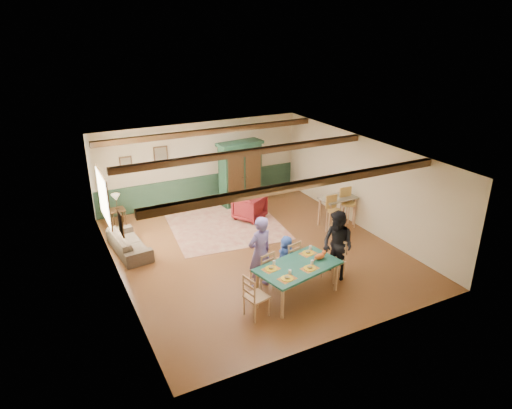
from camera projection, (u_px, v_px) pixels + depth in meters
name	position (u px, v px, depth m)	size (l,w,h in m)	color
floor	(255.00, 250.00, 12.25)	(8.00, 8.00, 0.00)	#5B3219
wall_back	(200.00, 163.00, 15.05)	(7.00, 0.02, 2.70)	beige
wall_left	(116.00, 230.00, 10.28)	(0.02, 8.00, 2.70)	beige
wall_right	(362.00, 183.00, 13.21)	(0.02, 8.00, 2.70)	beige
ceiling	(254.00, 153.00, 11.23)	(7.00, 8.00, 0.02)	white
wainscot_back	(202.00, 189.00, 15.37)	(6.95, 0.03, 0.90)	#1E3726
ceiling_beam_front	(305.00, 184.00, 9.37)	(6.95, 0.16, 0.16)	black
ceiling_beam_mid	(247.00, 152.00, 11.60)	(6.95, 0.16, 0.16)	black
ceiling_beam_back	(210.00, 132.00, 13.74)	(6.95, 0.16, 0.16)	black
window_left	(103.00, 197.00, 11.62)	(0.06, 1.60, 1.30)	white
picture_left_wall	(121.00, 223.00, 9.64)	(0.04, 0.42, 0.52)	gray
picture_back_a	(161.00, 155.00, 14.31)	(0.45, 0.04, 0.55)	gray
picture_back_b	(126.00, 164.00, 13.90)	(0.38, 0.04, 0.48)	gray
dining_table	(297.00, 281.00, 10.10)	(1.84, 1.02, 0.77)	#1C5B48
dining_chair_far_left	(262.00, 270.00, 10.35)	(0.43, 0.45, 0.97)	tan
dining_chair_far_right	(289.00, 258.00, 10.83)	(0.43, 0.45, 0.97)	tan
dining_chair_end_left	(256.00, 296.00, 9.38)	(0.43, 0.45, 0.97)	tan
dining_chair_end_right	(334.00, 260.00, 10.75)	(0.43, 0.45, 0.97)	tan
person_man	(260.00, 253.00, 10.26)	(0.64, 0.42, 1.76)	#725FA3
person_woman	(337.00, 245.00, 10.67)	(0.82, 0.64, 1.69)	black
person_child	(286.00, 256.00, 10.88)	(0.50, 0.33, 1.03)	#2848A3
cat	(320.00, 256.00, 10.17)	(0.37, 0.14, 0.18)	orange
place_setting_near_left	(287.00, 277.00, 9.42)	(0.41, 0.31, 0.11)	yellow
place_setting_near_center	(310.00, 267.00, 9.81)	(0.41, 0.31, 0.11)	yellow
place_setting_far_left	(271.00, 267.00, 9.79)	(0.41, 0.31, 0.11)	yellow
place_setting_far_right	(308.00, 251.00, 10.45)	(0.41, 0.31, 0.11)	yellow
area_rug	(223.00, 222.00, 13.94)	(3.17, 3.76, 0.01)	beige
armoire	(240.00, 173.00, 14.98)	(1.49, 0.60, 2.11)	black
armchair	(249.00, 207.00, 14.03)	(0.82, 0.85, 0.77)	#4A0E14
sofa	(129.00, 243.00, 12.06)	(1.84, 0.72, 0.54)	#3D3226
end_table	(118.00, 217.00, 13.63)	(0.42, 0.42, 0.52)	black
table_lamp	(116.00, 202.00, 13.44)	(0.26, 0.26, 0.48)	#C9B882
counter_table	(337.00, 211.00, 13.58)	(1.07, 0.63, 0.90)	tan
bar_stool_left	(334.00, 215.00, 13.02)	(0.40, 0.44, 1.12)	tan
bar_stool_right	(348.00, 208.00, 13.42)	(0.42, 0.46, 1.19)	tan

